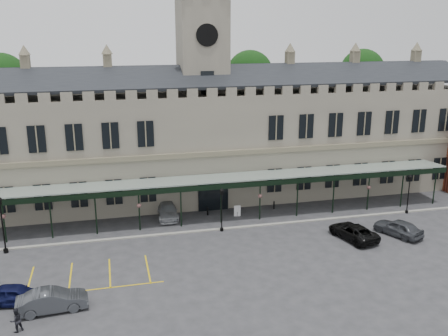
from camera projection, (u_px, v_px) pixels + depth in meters
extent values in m
plane|color=#2F2F32|center=(240.00, 253.00, 42.92)|extent=(140.00, 140.00, 0.00)
cube|color=slate|center=(203.00, 145.00, 56.26)|extent=(60.00, 10.00, 12.00)
cube|color=#645D48|center=(213.00, 154.00, 51.36)|extent=(60.00, 0.35, 0.50)
cube|color=black|center=(207.00, 77.00, 51.80)|extent=(60.00, 4.77, 2.20)
cube|color=black|center=(198.00, 73.00, 56.48)|extent=(60.00, 4.77, 2.20)
cube|color=black|center=(213.00, 193.00, 52.61)|extent=(3.20, 0.18, 3.80)
cube|color=slate|center=(203.00, 100.00, 54.90)|extent=(5.00, 5.00, 22.00)
cylinder|color=silver|center=(207.00, 35.00, 50.60)|extent=(2.20, 0.12, 2.20)
cylinder|color=black|center=(207.00, 35.00, 50.54)|extent=(2.30, 0.04, 2.30)
cube|color=black|center=(207.00, 85.00, 51.96)|extent=(1.40, 0.12, 2.80)
cube|color=#8C9E93|center=(217.00, 178.00, 50.23)|extent=(50.00, 4.00, 0.40)
cube|color=black|center=(222.00, 187.00, 48.43)|extent=(50.00, 0.18, 0.50)
cube|color=gray|center=(225.00, 229.00, 48.05)|extent=(60.00, 0.40, 0.12)
cylinder|color=#332314|center=(9.00, 138.00, 59.76)|extent=(0.70, 0.70, 12.00)
sphere|color=black|center=(2.00, 79.00, 57.85)|extent=(6.00, 6.00, 6.00)
cylinder|color=#332314|center=(249.00, 127.00, 66.48)|extent=(0.70, 0.70, 12.00)
sphere|color=black|center=(250.00, 73.00, 64.58)|extent=(6.00, 6.00, 6.00)
cylinder|color=#332314|center=(358.00, 122.00, 70.07)|extent=(0.70, 0.70, 12.00)
sphere|color=black|center=(362.00, 71.00, 68.16)|extent=(6.00, 6.00, 6.00)
cylinder|color=black|center=(6.00, 251.00, 43.03)|extent=(0.40, 0.40, 0.34)
cylinder|color=black|center=(3.00, 229.00, 42.46)|extent=(0.13, 0.13, 4.47)
cube|color=black|center=(0.00, 202.00, 41.81)|extent=(0.31, 0.31, 0.45)
cylinder|color=black|center=(222.00, 229.00, 47.64)|extent=(0.34, 0.34, 0.28)
cylinder|color=black|center=(222.00, 212.00, 47.17)|extent=(0.11, 0.11, 3.75)
cube|color=black|center=(222.00, 192.00, 46.62)|extent=(0.26, 0.26, 0.37)
cone|color=black|center=(222.00, 189.00, 46.53)|extent=(0.41, 0.41, 0.28)
cylinder|color=black|center=(407.00, 212.00, 52.22)|extent=(0.33, 0.33, 0.27)
cylinder|color=black|center=(408.00, 196.00, 51.76)|extent=(0.11, 0.11, 3.66)
cube|color=black|center=(410.00, 178.00, 51.22)|extent=(0.26, 0.26, 0.37)
cone|color=black|center=(410.00, 175.00, 51.14)|extent=(0.40, 0.40, 0.27)
cube|color=#F54607|center=(397.00, 233.00, 47.06)|extent=(0.38, 0.38, 0.04)
cone|color=#F54607|center=(398.00, 230.00, 46.97)|extent=(0.44, 0.44, 0.69)
cylinder|color=silver|center=(398.00, 229.00, 46.94)|extent=(0.29, 0.29, 0.10)
cylinder|color=black|center=(237.00, 214.00, 51.32)|extent=(0.06, 0.06, 0.48)
cube|color=silver|center=(237.00, 211.00, 51.23)|extent=(0.68, 0.12, 1.16)
cylinder|color=black|center=(208.00, 211.00, 51.57)|extent=(0.15, 0.15, 0.87)
cylinder|color=black|center=(274.00, 205.00, 53.35)|extent=(0.15, 0.15, 0.84)
imported|color=#0C0F36|center=(16.00, 295.00, 34.87)|extent=(4.52, 2.44, 1.46)
imported|color=#3B3E43|center=(52.00, 300.00, 34.04)|extent=(4.85, 2.04, 1.56)
imported|color=#AAADB2|center=(167.00, 211.00, 50.97)|extent=(2.16, 4.92, 1.41)
imported|color=black|center=(353.00, 232.00, 45.69)|extent=(3.58, 5.54, 1.42)
imported|color=#3B3E43|center=(398.00, 228.00, 46.43)|extent=(3.65, 4.94, 1.57)
imported|color=black|center=(16.00, 320.00, 31.69)|extent=(0.99, 0.93, 1.62)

